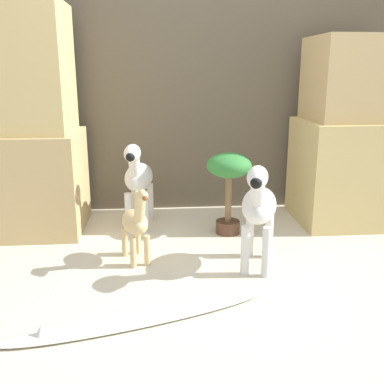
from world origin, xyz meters
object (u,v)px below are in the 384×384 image
object	(u,v)px
zebra_right	(259,206)
zebra_left	(138,178)
giraffe_figurine	(136,223)
potted_palm_front	(229,175)
surfboard	(140,316)

from	to	relation	value
zebra_right	zebra_left	bearing A→B (deg)	132.82
giraffe_figurine	potted_palm_front	size ratio (longest dim) A/B	0.85
giraffe_figurine	surfboard	bearing A→B (deg)	-86.96
zebra_right	surfboard	size ratio (longest dim) A/B	0.51
zebra_left	surfboard	distance (m)	1.32
zebra_left	potted_palm_front	distance (m)	0.65
zebra_left	surfboard	bearing A→B (deg)	-88.31
zebra_right	potted_palm_front	world-z (taller)	zebra_right
zebra_left	giraffe_figurine	bearing A→B (deg)	-89.78
zebra_right	zebra_left	world-z (taller)	same
giraffe_figurine	potted_palm_front	bearing A→B (deg)	35.33
zebra_right	giraffe_figurine	xyz separation A→B (m)	(-0.70, 0.15, -0.13)
zebra_left	surfboard	xyz separation A→B (m)	(0.04, -1.27, -0.36)
zebra_left	potted_palm_front	xyz separation A→B (m)	(0.63, -0.16, 0.05)
zebra_right	surfboard	xyz separation A→B (m)	(-0.66, -0.51, -0.36)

